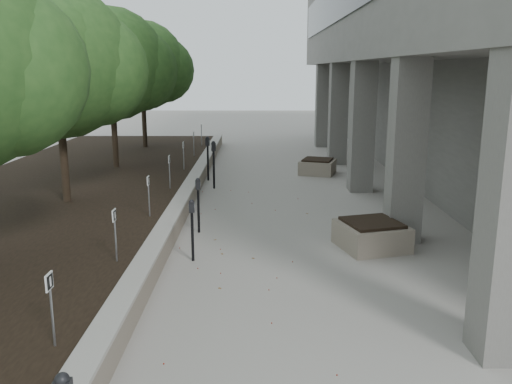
{
  "coord_description": "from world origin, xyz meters",
  "views": [
    {
      "loc": [
        0.15,
        -5.51,
        3.74
      ],
      "look_at": [
        0.13,
        6.62,
        0.95
      ],
      "focal_mm": 37.49,
      "sensor_mm": 36.0,
      "label": 1
    }
  ],
  "objects_px": {
    "parking_meter_4": "(214,165)",
    "crabapple_tree_4": "(112,88)",
    "crabapple_tree_5": "(142,84)",
    "parking_meter_2": "(192,230)",
    "planter_front": "(371,234)",
    "crabapple_tree_3": "(59,95)",
    "parking_meter_5": "(208,159)",
    "planter_back": "(317,166)",
    "parking_meter_3": "(198,205)"
  },
  "relations": [
    {
      "from": "crabapple_tree_4",
      "to": "parking_meter_3",
      "type": "relative_size",
      "value": 4.16
    },
    {
      "from": "parking_meter_3",
      "to": "parking_meter_5",
      "type": "bearing_deg",
      "value": 81.17
    },
    {
      "from": "crabapple_tree_4",
      "to": "parking_meter_2",
      "type": "height_order",
      "value": "crabapple_tree_4"
    },
    {
      "from": "crabapple_tree_5",
      "to": "parking_meter_3",
      "type": "xyz_separation_m",
      "value": [
        3.59,
        -11.47,
        -2.47
      ]
    },
    {
      "from": "crabapple_tree_4",
      "to": "parking_meter_3",
      "type": "bearing_deg",
      "value": -60.99
    },
    {
      "from": "parking_meter_2",
      "to": "planter_front",
      "type": "relative_size",
      "value": 0.98
    },
    {
      "from": "parking_meter_5",
      "to": "planter_back",
      "type": "xyz_separation_m",
      "value": [
        3.91,
        1.19,
        -0.48
      ]
    },
    {
      "from": "crabapple_tree_4",
      "to": "parking_meter_2",
      "type": "bearing_deg",
      "value": -66.35
    },
    {
      "from": "crabapple_tree_3",
      "to": "parking_meter_3",
      "type": "xyz_separation_m",
      "value": [
        3.59,
        -1.47,
        -2.47
      ]
    },
    {
      "from": "parking_meter_4",
      "to": "planter_back",
      "type": "bearing_deg",
      "value": 18.06
    },
    {
      "from": "parking_meter_2",
      "to": "parking_meter_3",
      "type": "relative_size",
      "value": 0.97
    },
    {
      "from": "planter_front",
      "to": "planter_back",
      "type": "relative_size",
      "value": 1.07
    },
    {
      "from": "parking_meter_4",
      "to": "crabapple_tree_4",
      "type": "bearing_deg",
      "value": 138.04
    },
    {
      "from": "parking_meter_2",
      "to": "planter_front",
      "type": "distance_m",
      "value": 3.83
    },
    {
      "from": "crabapple_tree_5",
      "to": "planter_back",
      "type": "bearing_deg",
      "value": -30.51
    },
    {
      "from": "crabapple_tree_5",
      "to": "parking_meter_2",
      "type": "relative_size",
      "value": 4.3
    },
    {
      "from": "parking_meter_4",
      "to": "planter_back",
      "type": "height_order",
      "value": "parking_meter_4"
    },
    {
      "from": "crabapple_tree_3",
      "to": "parking_meter_2",
      "type": "distance_m",
      "value": 5.58
    },
    {
      "from": "parking_meter_3",
      "to": "parking_meter_4",
      "type": "xyz_separation_m",
      "value": [
        -0.02,
        4.77,
        0.12
      ]
    },
    {
      "from": "planter_back",
      "to": "crabapple_tree_5",
      "type": "bearing_deg",
      "value": 149.49
    },
    {
      "from": "crabapple_tree_4",
      "to": "parking_meter_2",
      "type": "distance_m",
      "value": 9.49
    },
    {
      "from": "parking_meter_3",
      "to": "parking_meter_2",
      "type": "bearing_deg",
      "value": -99.32
    },
    {
      "from": "parking_meter_4",
      "to": "planter_front",
      "type": "height_order",
      "value": "parking_meter_4"
    },
    {
      "from": "crabapple_tree_5",
      "to": "parking_meter_3",
      "type": "bearing_deg",
      "value": -72.63
    },
    {
      "from": "crabapple_tree_5",
      "to": "planter_back",
      "type": "xyz_separation_m",
      "value": [
        7.18,
        -4.23,
        -2.84
      ]
    },
    {
      "from": "crabapple_tree_5",
      "to": "crabapple_tree_3",
      "type": "bearing_deg",
      "value": -90.0
    },
    {
      "from": "crabapple_tree_3",
      "to": "crabapple_tree_4",
      "type": "height_order",
      "value": "same"
    },
    {
      "from": "crabapple_tree_3",
      "to": "parking_meter_2",
      "type": "height_order",
      "value": "crabapple_tree_3"
    },
    {
      "from": "crabapple_tree_3",
      "to": "crabapple_tree_5",
      "type": "height_order",
      "value": "same"
    },
    {
      "from": "crabapple_tree_5",
      "to": "parking_meter_4",
      "type": "distance_m",
      "value": 7.95
    },
    {
      "from": "crabapple_tree_3",
      "to": "crabapple_tree_5",
      "type": "distance_m",
      "value": 10.0
    },
    {
      "from": "parking_meter_2",
      "to": "parking_meter_4",
      "type": "bearing_deg",
      "value": 88.21
    },
    {
      "from": "parking_meter_3",
      "to": "parking_meter_5",
      "type": "relative_size",
      "value": 0.86
    },
    {
      "from": "crabapple_tree_4",
      "to": "planter_back",
      "type": "distance_m",
      "value": 7.76
    },
    {
      "from": "parking_meter_4",
      "to": "planter_front",
      "type": "xyz_separation_m",
      "value": [
        3.83,
        -5.89,
        -0.47
      ]
    },
    {
      "from": "planter_front",
      "to": "crabapple_tree_5",
      "type": "bearing_deg",
      "value": 120.45
    },
    {
      "from": "parking_meter_5",
      "to": "parking_meter_2",
      "type": "bearing_deg",
      "value": -74.18
    },
    {
      "from": "parking_meter_2",
      "to": "parking_meter_5",
      "type": "height_order",
      "value": "parking_meter_5"
    },
    {
      "from": "crabapple_tree_5",
      "to": "planter_back",
      "type": "distance_m",
      "value": 8.8
    },
    {
      "from": "planter_back",
      "to": "parking_meter_4",
      "type": "bearing_deg",
      "value": -145.49
    },
    {
      "from": "parking_meter_4",
      "to": "planter_front",
      "type": "distance_m",
      "value": 7.04
    },
    {
      "from": "crabapple_tree_5",
      "to": "parking_meter_2",
      "type": "bearing_deg",
      "value": -74.66
    },
    {
      "from": "crabapple_tree_3",
      "to": "planter_front",
      "type": "distance_m",
      "value": 8.34
    },
    {
      "from": "crabapple_tree_5",
      "to": "planter_front",
      "type": "height_order",
      "value": "crabapple_tree_5"
    },
    {
      "from": "crabapple_tree_3",
      "to": "planter_back",
      "type": "relative_size",
      "value": 4.53
    },
    {
      "from": "crabapple_tree_5",
      "to": "parking_meter_5",
      "type": "relative_size",
      "value": 3.56
    },
    {
      "from": "crabapple_tree_3",
      "to": "parking_meter_3",
      "type": "distance_m",
      "value": 4.6
    },
    {
      "from": "parking_meter_5",
      "to": "planter_back",
      "type": "height_order",
      "value": "parking_meter_5"
    },
    {
      "from": "crabapple_tree_4",
      "to": "crabapple_tree_5",
      "type": "distance_m",
      "value": 5.0
    },
    {
      "from": "crabapple_tree_3",
      "to": "parking_meter_4",
      "type": "relative_size",
      "value": 3.53
    }
  ]
}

